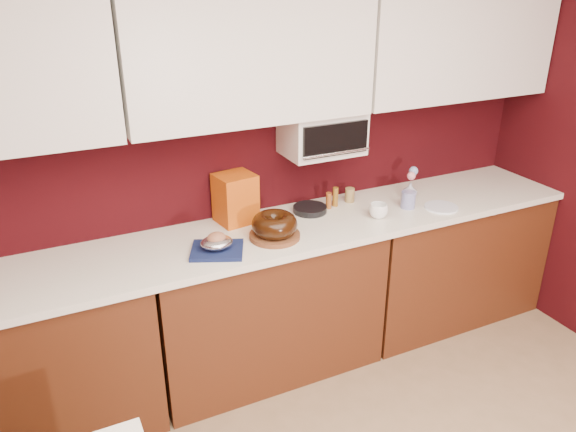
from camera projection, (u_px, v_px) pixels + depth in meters
The scene contains 26 objects.
wall_back at pixel (240, 157), 3.22m from camera, with size 4.00×0.02×2.50m, color #33060A.
base_cabinet_left at pixel (17, 369), 2.77m from camera, with size 1.31×0.58×0.86m, color #4D220F.
base_cabinet_center at pixel (264, 304), 3.30m from camera, with size 1.31×0.58×0.86m, color #4D220F.
base_cabinet_right at pixel (443, 258), 3.83m from camera, with size 1.31×0.58×0.86m, color #4D220F.
countertop at pixel (263, 236), 3.12m from camera, with size 4.00×0.62×0.04m, color white.
upper_cabinet_center at pixel (248, 53), 2.84m from camera, with size 1.31×0.33×0.70m, color white.
upper_cabinet_right at pixel (454, 39), 3.37m from camera, with size 1.31×0.33×0.70m, color white.
toaster_oven at pixel (322, 132), 3.23m from camera, with size 0.45×0.30×0.25m, color white.
toaster_oven_door at pixel (336, 139), 3.10m from camera, with size 0.40×0.02×0.18m, color black.
toaster_oven_handle at pixel (337, 153), 3.12m from camera, with size 0.02×0.02×0.42m, color silver.
cake_base at pixel (275, 236), 3.04m from camera, with size 0.28×0.28×0.03m, color brown.
bundt_cake at pixel (275, 224), 3.02m from camera, with size 0.25×0.25×0.10m, color black.
navy_towel at pixel (217, 250), 2.89m from camera, with size 0.26×0.22×0.02m, color #131D49.
foil_ham_nest at pixel (217, 242), 2.87m from camera, with size 0.17×0.14×0.06m, color silver.
roasted_ham at pixel (216, 238), 2.86m from camera, with size 0.10×0.08×0.06m, color #A3674A.
pandoro_box at pixel (235, 198), 3.19m from camera, with size 0.21×0.19×0.29m, color #B02F0B.
dark_pan at pixel (310, 209), 3.36m from camera, with size 0.20×0.20×0.04m, color black.
coffee_mug at pixel (378, 209), 3.27m from camera, with size 0.09×0.09×0.10m, color white.
blue_jar at pixel (408, 200), 3.41m from camera, with size 0.09×0.09×0.10m, color navy.
flower_vase at pixel (410, 190), 3.55m from camera, with size 0.07×0.07×0.11m, color #AAB1C1.
flower_pink at pixel (411, 176), 3.52m from camera, with size 0.05×0.05×0.05m, color pink.
flower_blue at pixel (414, 171), 3.53m from camera, with size 0.06×0.06×0.06m, color #819ACF.
china_plate at pixel (441, 207), 3.42m from camera, with size 0.20×0.20×0.01m, color white.
amber_bottle at pixel (329, 201), 3.40m from camera, with size 0.03×0.03×0.10m, color brown.
paper_cup at pixel (350, 195), 3.50m from camera, with size 0.06×0.06×0.09m, color olive.
amber_bottle_tall at pixel (335, 197), 3.43m from camera, with size 0.04×0.04×0.12m, color brown.
Camera 1 is at (-1.09, -0.64, 2.25)m, focal length 35.00 mm.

